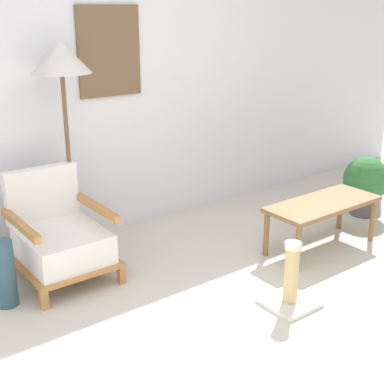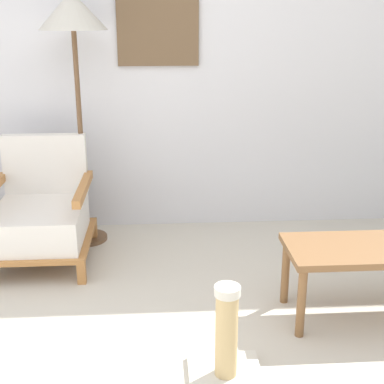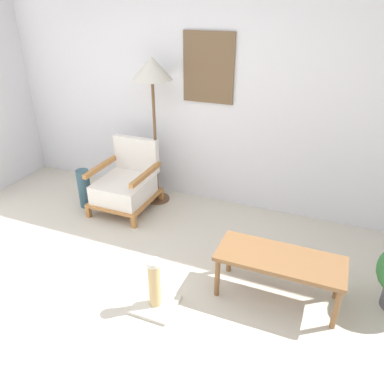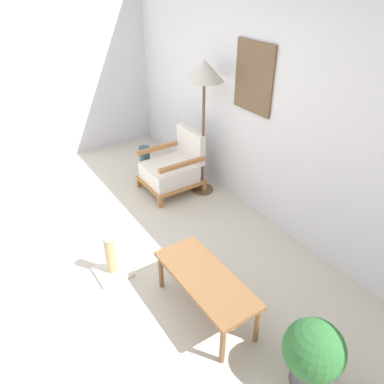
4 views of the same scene
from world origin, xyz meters
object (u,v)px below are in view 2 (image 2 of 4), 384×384
object	(u,v)px
armchair	(41,215)
floor_lamp	(73,25)
coffee_table	(383,255)
scratching_post	(226,350)

from	to	relation	value
armchair	floor_lamp	bearing A→B (deg)	50.12
coffee_table	scratching_post	world-z (taller)	scratching_post
floor_lamp	scratching_post	bearing A→B (deg)	-63.71
coffee_table	armchair	bearing A→B (deg)	156.54
armchair	scratching_post	distance (m)	1.68
armchair	scratching_post	size ratio (longest dim) A/B	1.69
coffee_table	scratching_post	distance (m)	1.02
coffee_table	scratching_post	size ratio (longest dim) A/B	2.19
scratching_post	coffee_table	bearing A→B (deg)	28.84
armchair	scratching_post	world-z (taller)	armchair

